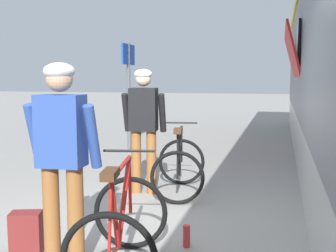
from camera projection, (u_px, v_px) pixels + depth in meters
name	position (u px, v px, depth m)	size (l,w,h in m)	color
ground_plane	(147.00, 223.00, 4.64)	(80.00, 80.00, 0.00)	gray
cyclist_near_in_blue	(62.00, 148.00, 3.41)	(0.63, 0.34, 1.76)	#935B2D
cyclist_far_in_dark	(144.00, 120.00, 5.74)	(0.63, 0.35, 1.76)	#935B2D
bicycle_near_red	(121.00, 228.00, 3.39)	(0.92, 1.19, 0.99)	black
bicycle_far_black	(180.00, 166.00, 5.77)	(0.89, 1.18, 0.99)	black
backpack_on_platform	(26.00, 233.00, 3.81)	(0.28, 0.18, 0.40)	maroon
water_bottle_near_the_bikes	(186.00, 236.00, 3.97)	(0.07, 0.07, 0.22)	red
platform_sign_post	(129.00, 79.00, 8.96)	(0.08, 0.70, 2.40)	#595B60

